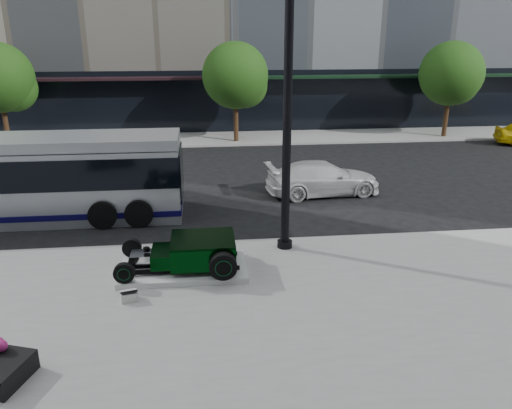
{
  "coord_description": "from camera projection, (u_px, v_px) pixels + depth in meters",
  "views": [
    {
      "loc": [
        -1.03,
        -16.38,
        6.31
      ],
      "look_at": [
        0.57,
        -1.78,
        1.2
      ],
      "focal_mm": 35.0,
      "sensor_mm": 36.0,
      "label": 1
    }
  ],
  "objects": [
    {
      "name": "white_sedan",
      "position": [
        323.0,
        178.0,
        20.22
      ],
      "size": [
        4.8,
        2.34,
        1.35
      ],
      "primitive_type": "imported",
      "rotation": [
        0.0,
        0.0,
        1.67
      ],
      "color": "silver",
      "rests_on": "ground"
    },
    {
      "name": "street_trees",
      "position": [
        238.0,
        78.0,
        28.71
      ],
      "size": [
        29.8,
        3.8,
        5.7
      ],
      "color": "black",
      "rests_on": "sidewalk_far"
    },
    {
      "name": "sidewalk_far",
      "position": [
        219.0,
        139.0,
        30.68
      ],
      "size": [
        70.0,
        4.0,
        0.12
      ],
      "primitive_type": "cube",
      "color": "gray",
      "rests_on": "ground"
    },
    {
      "name": "lamppost",
      "position": [
        287.0,
        122.0,
        13.89
      ],
      "size": [
        0.45,
        0.45,
        8.21
      ],
      "color": "black",
      "rests_on": "sidewalk_near"
    },
    {
      "name": "display_plinth",
      "position": [
        184.0,
        269.0,
        13.58
      ],
      "size": [
        3.4,
        1.8,
        0.15
      ],
      "primitive_type": "cube",
      "color": "silver",
      "rests_on": "sidewalk_near"
    },
    {
      "name": "transit_bus",
      "position": [
        6.0,
        178.0,
        17.28
      ],
      "size": [
        12.12,
        2.88,
        2.92
      ],
      "color": "#A3A7AC",
      "rests_on": "ground"
    },
    {
      "name": "hot_rod",
      "position": [
        195.0,
        251.0,
        13.45
      ],
      "size": [
        3.22,
        2.0,
        0.81
      ],
      "color": "black",
      "rests_on": "display_plinth"
    },
    {
      "name": "info_plaque",
      "position": [
        129.0,
        296.0,
        12.09
      ],
      "size": [
        0.46,
        0.39,
        0.31
      ],
      "color": "silver",
      "rests_on": "sidewalk_near"
    },
    {
      "name": "ground",
      "position": [
        234.0,
        221.0,
        17.56
      ],
      "size": [
        120.0,
        120.0,
        0.0
      ],
      "primitive_type": "plane",
      "color": "black",
      "rests_on": "ground"
    }
  ]
}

